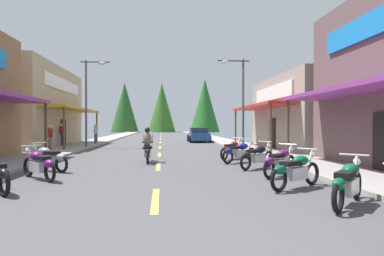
{
  "coord_description": "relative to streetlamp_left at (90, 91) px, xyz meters",
  "views": [
    {
      "loc": [
        0.15,
        0.06,
        1.68
      ],
      "look_at": [
        2.55,
        25.44,
        1.43
      ],
      "focal_mm": 29.7,
      "sensor_mm": 36.0,
      "label": 1
    }
  ],
  "objects": [
    {
      "name": "parked_car_curbside",
      "position": [
        8.79,
        7.27,
        -3.44
      ],
      "size": [
        2.11,
        4.33,
        1.4
      ],
      "rotation": [
        0.0,
        0.0,
        1.56
      ],
      "color": "#1E4C8C",
      "rests_on": "ground"
    },
    {
      "name": "streetlamp_right",
      "position": [
        10.07,
        -3.71,
        -0.27
      ],
      "size": [
        2.08,
        0.3,
        5.89
      ],
      "color": "#474C51",
      "rests_on": "ground"
    },
    {
      "name": "pedestrian_by_shop",
      "position": [
        -0.45,
        3.9,
        -3.12
      ],
      "size": [
        0.31,
        0.57,
        1.74
      ],
      "rotation": [
        0.0,
        0.0,
        3.0
      ],
      "color": "#333F8C",
      "rests_on": "ground"
    },
    {
      "name": "pedestrian_waiting",
      "position": [
        -1.66,
        -3.46,
        -3.14
      ],
      "size": [
        0.44,
        0.44,
        1.7
      ],
      "rotation": [
        0.0,
        0.0,
        3.91
      ],
      "color": "#726659",
      "rests_on": "ground"
    },
    {
      "name": "motorcycle_parked_right_5",
      "position": [
        8.61,
        -9.94,
        -3.64
      ],
      "size": [
        1.86,
        1.24,
        1.04
      ],
      "rotation": [
        0.0,
        0.0,
        0.57
      ],
      "color": "black",
      "rests_on": "ground"
    },
    {
      "name": "sidewalk_right",
      "position": [
        11.33,
        6.62,
        -4.07
      ],
      "size": [
        2.68,
        90.77,
        0.12
      ],
      "primitive_type": "cube",
      "color": "#9E9991",
      "rests_on": "ground"
    },
    {
      "name": "motorcycle_parked_right_2",
      "position": [
        8.69,
        -15.67,
        -3.64
      ],
      "size": [
        1.85,
        1.25,
        1.04
      ],
      "rotation": [
        0.0,
        0.0,
        0.58
      ],
      "color": "black",
      "rests_on": "ground"
    },
    {
      "name": "motorcycle_parked_right_4",
      "position": [
        8.81,
        -11.87,
        -3.64
      ],
      "size": [
        1.74,
        1.41,
        1.04
      ],
      "rotation": [
        0.0,
        0.0,
        0.67
      ],
      "color": "black",
      "rests_on": "ground"
    },
    {
      "name": "ground",
      "position": [
        5.04,
        6.62,
        -4.18
      ],
      "size": [
        9.9,
        90.77,
        0.1
      ],
      "primitive_type": "cube",
      "color": "#4C4C4F"
    },
    {
      "name": "motorcycle_parked_right_6",
      "position": [
        8.6,
        -8.46,
        -3.64
      ],
      "size": [
        1.52,
        1.64,
        1.04
      ],
      "rotation": [
        0.0,
        0.0,
        0.83
      ],
      "color": "black",
      "rests_on": "ground"
    },
    {
      "name": "storefront_right_far",
      "position": [
        16.5,
        -2.83,
        -1.67
      ],
      "size": [
        9.53,
        9.62,
        4.91
      ],
      "color": "gray",
      "rests_on": "ground"
    },
    {
      "name": "centerline_dashes",
      "position": [
        5.04,
        10.22,
        -4.12
      ],
      "size": [
        0.16,
        67.78,
        0.01
      ],
      "color": "#E0C64C",
      "rests_on": "ground"
    },
    {
      "name": "motorcycle_parked_left_2",
      "position": [
        1.45,
        -13.66,
        -3.64
      ],
      "size": [
        1.55,
        1.62,
        1.04
      ],
      "rotation": [
        0.0,
        0.0,
        2.33
      ],
      "color": "black",
      "rests_on": "ground"
    },
    {
      "name": "pedestrian_strolling",
      "position": [
        -2.27,
        1.02,
        -3.08
      ],
      "size": [
        0.55,
        0.34,
        1.79
      ],
      "rotation": [
        0.0,
        0.0,
        4.45
      ],
      "color": "#333F8C",
      "rests_on": "ground"
    },
    {
      "name": "storefront_left_far",
      "position": [
        -6.81,
        2.13,
        -1.04
      ],
      "size": [
        10.31,
        11.72,
        6.17
      ],
      "color": "tan",
      "rests_on": "ground"
    },
    {
      "name": "treeline_backdrop",
      "position": [
        8.2,
        50.82,
        1.64
      ],
      "size": [
        25.46,
        11.43,
        12.3
      ],
      "color": "#266323",
      "rests_on": "ground"
    },
    {
      "name": "streetlamp_left",
      "position": [
        0.0,
        0.0,
        0.0
      ],
      "size": [
        2.08,
        0.3,
        6.36
      ],
      "color": "#474C51",
      "rests_on": "ground"
    },
    {
      "name": "sidewalk_left",
      "position": [
        -1.25,
        6.62,
        -4.07
      ],
      "size": [
        2.68,
        90.77,
        0.12
      ],
      "primitive_type": "cube",
      "color": "#9E9991",
      "rests_on": "ground"
    },
    {
      "name": "rider_cruising_lead",
      "position": [
        4.54,
        -9.4,
        -3.47
      ],
      "size": [
        0.6,
        2.14,
        1.57
      ],
      "rotation": [
        0.0,
        0.0,
        1.63
      ],
      "color": "black",
      "rests_on": "ground"
    },
    {
      "name": "motorcycle_parked_right_1",
      "position": [
        9.0,
        -17.51,
        -3.64
      ],
      "size": [
        1.58,
        1.59,
        1.04
      ],
      "rotation": [
        0.0,
        0.0,
        0.79
      ],
      "color": "black",
      "rests_on": "ground"
    },
    {
      "name": "motorcycle_parked_left_3",
      "position": [
        1.11,
        -11.9,
        -3.64
      ],
      "size": [
        1.81,
        1.31,
        1.04
      ],
      "rotation": [
        0.0,
        0.0,
        2.53
      ],
      "color": "black",
      "rests_on": "ground"
    },
    {
      "name": "motorcycle_parked_right_3",
      "position": [
        9.03,
        -13.67,
        -3.64
      ],
      "size": [
        1.66,
        1.51,
        1.04
      ],
      "rotation": [
        0.0,
        0.0,
        0.73
      ],
      "color": "black",
      "rests_on": "ground"
    }
  ]
}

